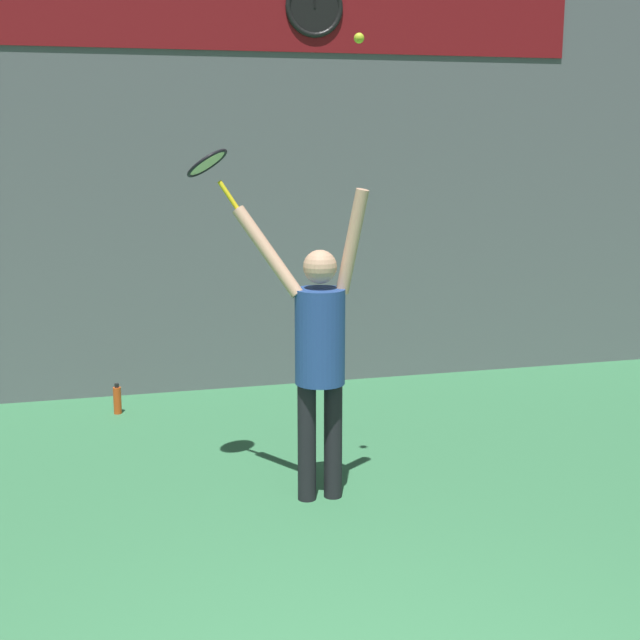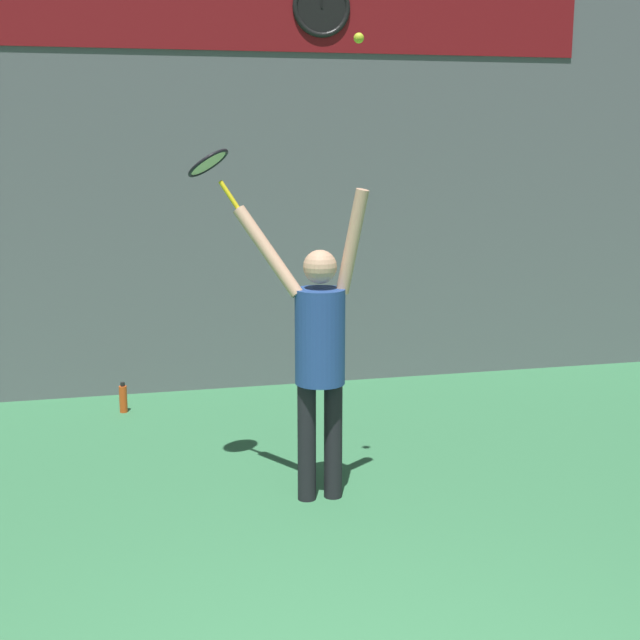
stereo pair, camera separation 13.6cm
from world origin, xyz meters
name	(u,v)px [view 1 (the left image)]	position (x,y,z in m)	size (l,w,h in m)	color
back_wall	(189,139)	(0.00, 5.93, 2.50)	(18.00, 0.10, 5.00)	slate
sponsor_banner	(186,2)	(0.00, 5.87, 3.75)	(7.81, 0.02, 0.84)	maroon
scoreboard_clock	(314,7)	(1.23, 5.85, 3.75)	(0.57, 0.05, 0.57)	black
tennis_player	(319,346)	(0.52, 2.92, 1.11)	(0.89, 0.52, 2.19)	black
tennis_racket	(209,166)	(-0.16, 3.31, 2.33)	(0.41, 0.42, 0.42)	yellow
tennis_ball	(359,38)	(0.74, 2.77, 3.14)	(0.07, 0.07, 0.07)	#CCDB2D
water_bottle	(117,400)	(-0.80, 5.29, 0.13)	(0.07, 0.07, 0.29)	#D84C19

